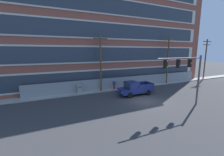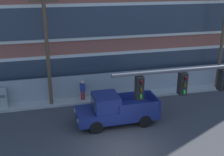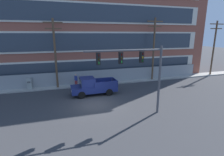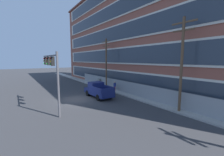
# 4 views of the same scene
# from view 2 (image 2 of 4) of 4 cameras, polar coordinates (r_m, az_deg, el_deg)

# --- Properties ---
(ground_plane) EXTENTS (160.00, 160.00, 0.00)m
(ground_plane) POSITION_cam_2_polar(r_m,az_deg,el_deg) (15.75, 2.18, -14.67)
(ground_plane) COLOR #38383A
(sidewalk_building_side) EXTENTS (80.00, 1.87, 0.16)m
(sidewalk_building_side) POSITION_cam_2_polar(r_m,az_deg,el_deg) (22.01, -3.16, -3.89)
(sidewalk_building_side) COLOR #9E9B93
(sidewalk_building_side) RESTS_ON ground
(chain_link_fence) EXTENTS (32.87, 0.06, 1.96)m
(chain_link_fence) POSITION_cam_2_polar(r_m,az_deg,el_deg) (22.24, 1.52, -1.06)
(chain_link_fence) COLOR gray
(chain_link_fence) RESTS_ON ground
(traffic_signal_mast) EXTENTS (6.48, 0.43, 5.87)m
(traffic_signal_mast) POSITION_cam_2_polar(r_m,az_deg,el_deg) (12.20, 19.81, -3.49)
(traffic_signal_mast) COLOR #4C4C51
(traffic_signal_mast) RESTS_ON ground
(pickup_truck_navy) EXTENTS (5.26, 2.14, 2.04)m
(pickup_truck_navy) POSITION_cam_2_polar(r_m,az_deg,el_deg) (17.98, 0.63, -6.46)
(pickup_truck_navy) COLOR navy
(pickup_truck_navy) RESTS_ON ground
(utility_pole_near_corner) EXTENTS (2.25, 0.26, 8.65)m
(utility_pole_near_corner) POSITION_cam_2_polar(r_m,az_deg,el_deg) (19.72, -13.15, 7.10)
(utility_pole_near_corner) COLOR brown
(utility_pole_near_corner) RESTS_ON ground
(utility_pole_midblock) EXTENTS (2.43, 0.26, 9.05)m
(utility_pole_midblock) POSITION_cam_2_polar(r_m,az_deg,el_deg) (24.13, 21.73, 9.06)
(utility_pole_midblock) COLOR brown
(utility_pole_midblock) RESTS_ON ground
(electrical_cabinet) EXTENTS (0.59, 0.55, 1.56)m
(electrical_cabinet) POSITION_cam_2_polar(r_m,az_deg,el_deg) (21.37, -21.30, -4.01)
(electrical_cabinet) COLOR #939993
(electrical_cabinet) RESTS_ON ground
(pedestrian_near_cabinet) EXTENTS (0.38, 0.46, 1.69)m
(pedestrian_near_cabinet) POSITION_cam_2_polar(r_m,az_deg,el_deg) (21.14, -5.99, -2.36)
(pedestrian_near_cabinet) COLOR maroon
(pedestrian_near_cabinet) RESTS_ON ground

